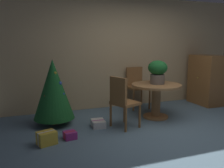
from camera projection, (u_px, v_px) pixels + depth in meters
The scene contains 11 objects.
ground_plane at pixel (179, 135), 4.16m from camera, with size 6.60×6.60×0.00m, color slate.
back_wall_panel at pixel (127, 53), 5.97m from camera, with size 6.00×0.10×2.60m, color tan.
round_dining_table at pixel (156, 94), 5.05m from camera, with size 1.01×1.01×0.71m.
flower_vase at pixel (158, 71), 5.01m from camera, with size 0.40×0.40×0.48m.
wooden_chair_far at pixel (136, 85), 5.89m from camera, with size 0.46×0.46×0.96m.
wooden_chair_left_near at pixel (122, 100), 4.43m from camera, with size 0.53×0.56×0.95m.
holiday_tree at pixel (53, 89), 4.58m from camera, with size 0.76×0.76×1.25m.
gift_box_gold at pixel (47, 138), 3.77m from camera, with size 0.32×0.28×0.21m.
gift_box_purple at pixel (70, 135), 4.00m from camera, with size 0.22×0.21×0.12m.
gift_box_cream at pixel (98, 123), 4.56m from camera, with size 0.26×0.33×0.13m.
wooden_cabinet at pixel (206, 80), 6.18m from camera, with size 0.52×0.82×1.24m.
Camera 1 is at (-2.45, -3.30, 1.56)m, focal length 39.41 mm.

